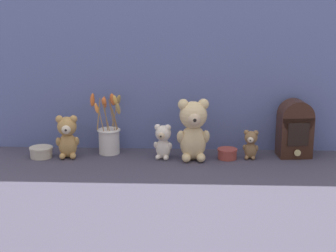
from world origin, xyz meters
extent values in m
plane|color=#3D3847|center=(0.00, 0.00, 0.00)|extent=(4.00, 4.00, 0.00)
cube|color=slate|center=(0.00, 0.17, 0.39)|extent=(1.74, 0.02, 0.77)
ellipsoid|color=#DBBC84|center=(0.12, -0.01, 0.08)|extent=(0.13, 0.11, 0.17)
sphere|color=#DBBC84|center=(0.12, -0.01, 0.21)|extent=(0.13, 0.13, 0.13)
sphere|color=#D1B289|center=(0.12, -0.06, 0.21)|extent=(0.06, 0.06, 0.06)
sphere|color=black|center=(0.12, -0.08, 0.21)|extent=(0.02, 0.02, 0.02)
sphere|color=#DBBC84|center=(0.16, 0.00, 0.26)|extent=(0.05, 0.05, 0.05)
sphere|color=#DBBC84|center=(0.07, -0.01, 0.26)|extent=(0.05, 0.05, 0.05)
ellipsoid|color=#DBBC84|center=(0.18, -0.01, 0.11)|extent=(0.04, 0.06, 0.08)
ellipsoid|color=#DBBC84|center=(0.06, -0.02, 0.11)|extent=(0.04, 0.06, 0.08)
ellipsoid|color=#DBBC84|center=(0.15, -0.04, 0.02)|extent=(0.05, 0.07, 0.04)
ellipsoid|color=#DBBC84|center=(0.09, -0.05, 0.02)|extent=(0.05, 0.07, 0.04)
ellipsoid|color=tan|center=(-0.47, 0.00, 0.06)|extent=(0.10, 0.08, 0.12)
sphere|color=tan|center=(-0.47, 0.00, 0.15)|extent=(0.09, 0.09, 0.09)
sphere|color=beige|center=(-0.47, -0.03, 0.15)|extent=(0.04, 0.04, 0.04)
sphere|color=black|center=(-0.47, -0.05, 0.15)|extent=(0.01, 0.01, 0.01)
sphere|color=tan|center=(-0.44, 0.00, 0.19)|extent=(0.04, 0.04, 0.04)
sphere|color=tan|center=(-0.50, -0.01, 0.19)|extent=(0.04, 0.04, 0.04)
ellipsoid|color=tan|center=(-0.43, 0.00, 0.08)|extent=(0.03, 0.04, 0.05)
ellipsoid|color=tan|center=(-0.51, -0.01, 0.08)|extent=(0.03, 0.04, 0.05)
ellipsoid|color=tan|center=(-0.45, -0.02, 0.01)|extent=(0.04, 0.05, 0.03)
ellipsoid|color=tan|center=(-0.49, -0.03, 0.01)|extent=(0.04, 0.05, 0.03)
ellipsoid|color=beige|center=(-0.02, 0.00, 0.05)|extent=(0.08, 0.07, 0.10)
sphere|color=beige|center=(-0.02, 0.00, 0.12)|extent=(0.07, 0.07, 0.07)
sphere|color=#D1B289|center=(-0.03, -0.03, 0.12)|extent=(0.04, 0.04, 0.04)
sphere|color=black|center=(-0.03, -0.04, 0.12)|extent=(0.01, 0.01, 0.01)
sphere|color=beige|center=(0.00, -0.01, 0.15)|extent=(0.03, 0.03, 0.03)
sphere|color=beige|center=(-0.05, 0.00, 0.15)|extent=(0.03, 0.03, 0.03)
ellipsoid|color=beige|center=(0.01, -0.01, 0.06)|extent=(0.03, 0.04, 0.04)
ellipsoid|color=beige|center=(-0.06, 0.00, 0.06)|extent=(0.03, 0.04, 0.04)
ellipsoid|color=beige|center=(-0.01, -0.03, 0.01)|extent=(0.03, 0.04, 0.02)
ellipsoid|color=beige|center=(-0.04, -0.02, 0.01)|extent=(0.03, 0.04, 0.02)
ellipsoid|color=olive|center=(0.39, 0.02, 0.04)|extent=(0.07, 0.06, 0.08)
sphere|color=olive|center=(0.39, 0.02, 0.10)|extent=(0.06, 0.06, 0.06)
sphere|color=beige|center=(0.38, -0.01, 0.10)|extent=(0.03, 0.03, 0.03)
sphere|color=black|center=(0.38, -0.02, 0.10)|extent=(0.01, 0.01, 0.01)
sphere|color=olive|center=(0.41, 0.01, 0.13)|extent=(0.02, 0.02, 0.02)
sphere|color=olive|center=(0.37, 0.02, 0.13)|extent=(0.02, 0.02, 0.02)
ellipsoid|color=olive|center=(0.41, 0.01, 0.05)|extent=(0.02, 0.03, 0.04)
ellipsoid|color=olive|center=(0.36, 0.02, 0.05)|extent=(0.02, 0.03, 0.04)
ellipsoid|color=olive|center=(0.40, 0.00, 0.01)|extent=(0.03, 0.04, 0.02)
ellipsoid|color=olive|center=(0.37, 0.00, 0.01)|extent=(0.03, 0.04, 0.02)
cylinder|color=silver|center=(-0.29, 0.07, 0.06)|extent=(0.10, 0.10, 0.12)
torus|color=silver|center=(-0.29, 0.07, 0.12)|extent=(0.11, 0.11, 0.01)
cylinder|color=#9E7542|center=(-0.29, 0.03, 0.19)|extent=(0.04, 0.01, 0.15)
ellipsoid|color=#C65B28|center=(-0.30, 0.02, 0.27)|extent=(0.03, 0.03, 0.04)
cylinder|color=#9E7542|center=(-0.29, 0.04, 0.19)|extent=(0.02, 0.01, 0.14)
ellipsoid|color=#C65B28|center=(-0.30, 0.04, 0.26)|extent=(0.03, 0.02, 0.06)
cylinder|color=#9E7542|center=(-0.26, 0.11, 0.19)|extent=(0.04, 0.04, 0.13)
ellipsoid|color=tan|center=(-0.25, 0.12, 0.25)|extent=(0.04, 0.04, 0.06)
cylinder|color=#9E7542|center=(-0.27, 0.05, 0.20)|extent=(0.03, 0.02, 0.15)
ellipsoid|color=#C65B28|center=(-0.26, 0.04, 0.27)|extent=(0.04, 0.04, 0.06)
cylinder|color=#9E7542|center=(-0.33, 0.08, 0.19)|extent=(0.01, 0.06, 0.13)
ellipsoid|color=#C65B28|center=(-0.36, 0.08, 0.25)|extent=(0.02, 0.04, 0.05)
cylinder|color=#9E7542|center=(-0.25, 0.05, 0.18)|extent=(0.02, 0.04, 0.11)
ellipsoid|color=tan|center=(-0.24, 0.04, 0.23)|extent=(0.04, 0.05, 0.07)
cylinder|color=#9E7542|center=(-0.26, 0.04, 0.20)|extent=(0.03, 0.03, 0.15)
ellipsoid|color=gold|center=(-0.25, 0.03, 0.27)|extent=(0.03, 0.03, 0.05)
cylinder|color=#9E7542|center=(-0.34, 0.08, 0.19)|extent=(0.01, 0.06, 0.15)
ellipsoid|color=#C65B28|center=(-0.36, 0.08, 0.27)|extent=(0.03, 0.04, 0.06)
cylinder|color=#9E7542|center=(-0.32, 0.04, 0.18)|extent=(0.04, 0.04, 0.11)
ellipsoid|color=orange|center=(-0.34, 0.03, 0.23)|extent=(0.04, 0.04, 0.05)
cube|color=#381E14|center=(0.60, 0.06, 0.10)|extent=(0.16, 0.12, 0.20)
cylinder|color=#381E14|center=(0.60, 0.06, 0.20)|extent=(0.16, 0.12, 0.15)
cube|color=black|center=(0.60, 0.01, 0.12)|extent=(0.10, 0.02, 0.11)
cylinder|color=#D6BC7A|center=(0.60, 0.00, 0.04)|extent=(0.03, 0.01, 0.03)
cylinder|color=#993D33|center=(0.28, 0.01, 0.02)|extent=(0.09, 0.09, 0.04)
cylinder|color=#993D33|center=(0.28, 0.01, 0.04)|extent=(0.09, 0.09, 0.01)
cylinder|color=beige|center=(-0.60, -0.01, 0.02)|extent=(0.10, 0.10, 0.04)
cylinder|color=beige|center=(-0.60, -0.01, 0.05)|extent=(0.11, 0.11, 0.01)
camera|label=1|loc=(0.10, -2.30, 0.74)|focal=55.00mm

